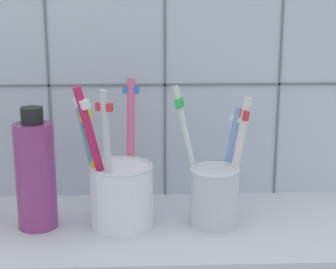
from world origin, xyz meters
TOP-DOWN VIEW (x-y plane):
  - counter_slab at (0.00, 0.00)cm, footprint 64.00×22.00cm
  - tile_wall_back at (-0.00, 12.00)cm, footprint 64.00×2.20cm
  - toothbrush_cup_left at (-6.03, 0.38)cm, footprint 9.33×10.62cm
  - toothbrush_cup_right at (5.94, 0.61)cm, footprint 9.93×7.64cm
  - soap_bottle at (-16.22, -0.29)cm, footprint 4.87×4.87cm

SIDE VIEW (x-z plane):
  - counter_slab at x=0.00cm, z-range 0.00..2.00cm
  - toothbrush_cup_right at x=5.94cm, z-range -2.23..15.09cm
  - toothbrush_cup_left at x=-6.03cm, z-range -2.23..15.84cm
  - soap_bottle at x=-16.22cm, z-range 1.33..16.50cm
  - tile_wall_back at x=0.00cm, z-range 0.00..45.00cm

